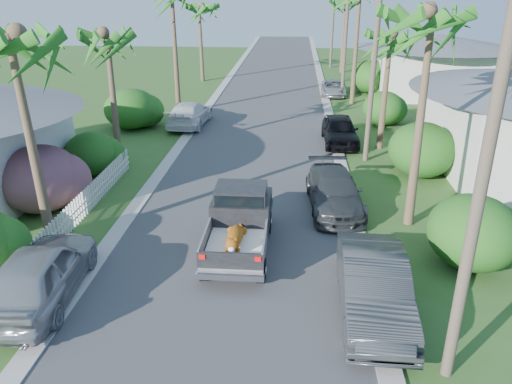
# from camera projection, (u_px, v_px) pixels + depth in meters

# --- Properties ---
(ground) EXTENTS (120.00, 120.00, 0.00)m
(ground) POSITION_uv_depth(u_px,v_px,m) (218.00, 309.00, 13.73)
(ground) COLOR #335821
(ground) RESTS_ON ground
(road) EXTENTS (8.00, 100.00, 0.02)m
(road) POSITION_uv_depth(u_px,v_px,m) (268.00, 105.00, 36.70)
(road) COLOR #38383A
(road) RESTS_ON ground
(curb_left) EXTENTS (0.60, 100.00, 0.06)m
(curb_left) POSITION_uv_depth(u_px,v_px,m) (210.00, 103.00, 37.00)
(curb_left) COLOR #A5A39E
(curb_left) RESTS_ON ground
(curb_right) EXTENTS (0.60, 100.00, 0.06)m
(curb_right) POSITION_uv_depth(u_px,v_px,m) (327.00, 105.00, 36.38)
(curb_right) COLOR #A5A39E
(curb_right) RESTS_ON ground
(pickup_truck) EXTENTS (1.98, 5.12, 2.06)m
(pickup_truck) POSITION_uv_depth(u_px,v_px,m) (240.00, 218.00, 16.73)
(pickup_truck) COLOR black
(pickup_truck) RESTS_ON ground
(parked_car_rn) EXTENTS (1.82, 4.97, 1.63)m
(parked_car_rn) POSITION_uv_depth(u_px,v_px,m) (374.00, 287.00, 13.31)
(parked_car_rn) COLOR #2E3133
(parked_car_rn) RESTS_ON ground
(parked_car_rm) EXTENTS (2.32, 4.99, 1.41)m
(parked_car_rm) POSITION_uv_depth(u_px,v_px,m) (334.00, 192.00, 19.63)
(parked_car_rm) COLOR #323537
(parked_car_rm) RESTS_ON ground
(parked_car_rf) EXTENTS (1.97, 4.57, 1.54)m
(parked_car_rf) POSITION_uv_depth(u_px,v_px,m) (340.00, 130.00, 27.53)
(parked_car_rf) COLOR black
(parked_car_rf) RESTS_ON ground
(parked_car_rd) EXTENTS (2.11, 4.25, 1.16)m
(parked_car_rd) POSITION_uv_depth(u_px,v_px,m) (334.00, 88.00, 39.56)
(parked_car_rd) COLOR #9FA0A5
(parked_car_rd) RESTS_ON ground
(parked_car_ln) EXTENTS (2.36, 5.08, 1.68)m
(parked_car_ln) POSITION_uv_depth(u_px,v_px,m) (40.00, 273.00, 13.87)
(parked_car_ln) COLOR #9C9DA2
(parked_car_ln) RESTS_ON ground
(parked_car_lf) EXTENTS (2.33, 5.20, 1.48)m
(parked_car_lf) POSITION_uv_depth(u_px,v_px,m) (190.00, 114.00, 31.09)
(parked_car_lf) COLOR silver
(parked_car_lf) RESTS_ON ground
(palm_l_a) EXTENTS (4.40, 4.40, 8.20)m
(palm_l_a) POSITION_uv_depth(u_px,v_px,m) (12.00, 35.00, 14.24)
(palm_l_a) COLOR brown
(palm_l_a) RESTS_ON ground
(palm_l_b) EXTENTS (4.40, 4.40, 7.40)m
(palm_l_b) POSITION_uv_depth(u_px,v_px,m) (106.00, 34.00, 22.86)
(palm_l_b) COLOR brown
(palm_l_b) RESTS_ON ground
(palm_l_d) EXTENTS (4.40, 4.40, 7.70)m
(palm_l_d) POSITION_uv_depth(u_px,v_px,m) (199.00, 6.00, 42.94)
(palm_l_d) COLOR brown
(palm_l_d) RESTS_ON ground
(palm_r_a) EXTENTS (4.40, 4.40, 8.70)m
(palm_r_a) POSITION_uv_depth(u_px,v_px,m) (434.00, 13.00, 15.91)
(palm_r_a) COLOR brown
(palm_r_a) RESTS_ON ground
(palm_r_b) EXTENTS (4.40, 4.40, 7.20)m
(palm_r_b) POSITION_uv_depth(u_px,v_px,m) (391.00, 34.00, 24.73)
(palm_r_b) COLOR brown
(palm_r_b) RESTS_ON ground
(palm_r_d) EXTENTS (4.40, 4.40, 8.00)m
(palm_r_d) POSITION_uv_depth(u_px,v_px,m) (346.00, 0.00, 47.41)
(palm_r_d) COLOR brown
(palm_r_d) RESTS_ON ground
(shrub_l_b) EXTENTS (3.00, 3.30, 2.60)m
(shrub_l_b) POSITION_uv_depth(u_px,v_px,m) (41.00, 179.00, 19.30)
(shrub_l_b) COLOR #B61A71
(shrub_l_b) RESTS_ON ground
(shrub_l_c) EXTENTS (2.40, 2.64, 2.00)m
(shrub_l_c) POSITION_uv_depth(u_px,v_px,m) (91.00, 154.00, 23.06)
(shrub_l_c) COLOR #1B4B15
(shrub_l_c) RESTS_ON ground
(shrub_l_d) EXTENTS (3.20, 3.52, 2.40)m
(shrub_l_d) POSITION_uv_depth(u_px,v_px,m) (131.00, 109.00, 30.38)
(shrub_l_d) COLOR #1B4B15
(shrub_l_d) RESTS_ON ground
(shrub_r_a) EXTENTS (2.80, 3.08, 2.30)m
(shrub_r_a) POSITION_uv_depth(u_px,v_px,m) (473.00, 232.00, 15.50)
(shrub_r_a) COLOR #1B4B15
(shrub_r_a) RESTS_ON ground
(shrub_r_b) EXTENTS (3.00, 3.30, 2.50)m
(shrub_r_b) POSITION_uv_depth(u_px,v_px,m) (422.00, 150.00, 22.80)
(shrub_r_b) COLOR #1B4B15
(shrub_r_b) RESTS_ON ground
(shrub_r_c) EXTENTS (2.60, 2.86, 2.10)m
(shrub_r_c) POSITION_uv_depth(u_px,v_px,m) (384.00, 108.00, 31.17)
(shrub_r_c) COLOR #1B4B15
(shrub_r_c) RESTS_ON ground
(shrub_r_d) EXTENTS (3.20, 3.52, 2.60)m
(shrub_r_d) POSITION_uv_depth(u_px,v_px,m) (371.00, 77.00, 40.22)
(shrub_r_d) COLOR #1B4B15
(shrub_r_d) RESTS_ON ground
(picket_fence) EXTENTS (0.10, 11.00, 1.00)m
(picket_fence) POSITION_uv_depth(u_px,v_px,m) (83.00, 204.00, 19.02)
(picket_fence) COLOR white
(picket_fence) RESTS_ON ground
(house_right_far) EXTENTS (9.00, 8.00, 4.60)m
(house_right_far) POSITION_uv_depth(u_px,v_px,m) (435.00, 67.00, 39.54)
(house_right_far) COLOR silver
(house_right_far) RESTS_ON ground
(utility_pole_a) EXTENTS (1.60, 0.26, 9.00)m
(utility_pole_a) POSITION_uv_depth(u_px,v_px,m) (481.00, 189.00, 9.71)
(utility_pole_a) COLOR brown
(utility_pole_a) RESTS_ON ground
(utility_pole_b) EXTENTS (1.60, 0.26, 9.00)m
(utility_pole_b) POSITION_uv_depth(u_px,v_px,m) (374.00, 68.00, 23.49)
(utility_pole_b) COLOR brown
(utility_pole_b) RESTS_ON ground
(utility_pole_c) EXTENTS (1.60, 0.26, 9.00)m
(utility_pole_c) POSITION_uv_depth(u_px,v_px,m) (346.00, 36.00, 37.27)
(utility_pole_c) COLOR brown
(utility_pole_c) RESTS_ON ground
(utility_pole_d) EXTENTS (1.60, 0.26, 9.00)m
(utility_pole_d) POSITION_uv_depth(u_px,v_px,m) (333.00, 22.00, 51.06)
(utility_pole_d) COLOR brown
(utility_pole_d) RESTS_ON ground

